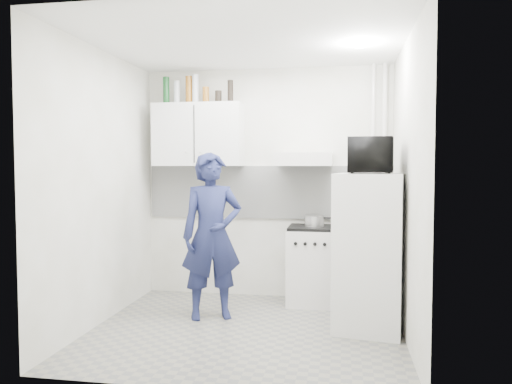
# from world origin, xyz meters

# --- Properties ---
(floor) EXTENTS (2.80, 2.80, 0.00)m
(floor) POSITION_xyz_m (0.00, 0.00, 0.00)
(floor) COLOR gray
(floor) RESTS_ON ground
(ceiling) EXTENTS (2.80, 2.80, 0.00)m
(ceiling) POSITION_xyz_m (0.00, 0.00, 2.60)
(ceiling) COLOR white
(ceiling) RESTS_ON wall_back
(wall_back) EXTENTS (2.80, 0.00, 2.80)m
(wall_back) POSITION_xyz_m (0.00, 1.25, 1.30)
(wall_back) COLOR white
(wall_back) RESTS_ON floor
(wall_left) EXTENTS (0.00, 2.60, 2.60)m
(wall_left) POSITION_xyz_m (-1.40, 0.00, 1.30)
(wall_left) COLOR white
(wall_left) RESTS_ON floor
(wall_right) EXTENTS (0.00, 2.60, 2.60)m
(wall_right) POSITION_xyz_m (1.40, 0.00, 1.30)
(wall_right) COLOR white
(wall_right) RESTS_ON floor
(person) EXTENTS (0.70, 0.59, 1.63)m
(person) POSITION_xyz_m (-0.40, 0.33, 0.82)
(person) COLOR #1B2048
(person) RESTS_ON floor
(stove) EXTENTS (0.51, 0.51, 0.82)m
(stove) POSITION_xyz_m (0.53, 1.00, 0.41)
(stove) COLOR silver
(stove) RESTS_ON floor
(fridge) EXTENTS (0.68, 0.68, 1.43)m
(fridge) POSITION_xyz_m (1.10, 0.21, 0.72)
(fridge) COLOR white
(fridge) RESTS_ON floor
(stove_top) EXTENTS (0.49, 0.49, 0.03)m
(stove_top) POSITION_xyz_m (0.53, 1.00, 0.83)
(stove_top) COLOR black
(stove_top) RESTS_ON stove
(saucepan) EXTENTS (0.21, 0.21, 0.11)m
(saucepan) POSITION_xyz_m (0.56, 1.01, 0.90)
(saucepan) COLOR silver
(saucepan) RESTS_ON stove_top
(microwave) EXTENTS (0.59, 0.41, 0.32)m
(microwave) POSITION_xyz_m (1.10, 0.21, 1.59)
(microwave) COLOR black
(microwave) RESTS_ON fridge
(bottle_a) EXTENTS (0.07, 0.07, 0.31)m
(bottle_a) POSITION_xyz_m (-1.13, 1.07, 2.35)
(bottle_a) COLOR #144C1E
(bottle_a) RESTS_ON upper_cabinet
(bottle_b) EXTENTS (0.07, 0.07, 0.26)m
(bottle_b) POSITION_xyz_m (-1.00, 1.07, 2.33)
(bottle_b) COLOR #B2B7BC
(bottle_b) RESTS_ON upper_cabinet
(bottle_c) EXTENTS (0.07, 0.07, 0.31)m
(bottle_c) POSITION_xyz_m (-0.86, 1.07, 2.35)
(bottle_c) COLOR brown
(bottle_c) RESTS_ON upper_cabinet
(bottle_d) EXTENTS (0.07, 0.07, 0.33)m
(bottle_d) POSITION_xyz_m (-0.78, 1.07, 2.36)
(bottle_d) COLOR #B2B7BC
(bottle_d) RESTS_ON upper_cabinet
(canister_a) EXTENTS (0.07, 0.07, 0.19)m
(canister_a) POSITION_xyz_m (-0.66, 1.07, 2.29)
(canister_a) COLOR brown
(canister_a) RESTS_ON upper_cabinet
(canister_b) EXTENTS (0.07, 0.07, 0.14)m
(canister_b) POSITION_xyz_m (-0.52, 1.07, 2.27)
(canister_b) COLOR black
(canister_b) RESTS_ON upper_cabinet
(bottle_e) EXTENTS (0.06, 0.06, 0.25)m
(bottle_e) POSITION_xyz_m (-0.38, 1.07, 2.33)
(bottle_e) COLOR black
(bottle_e) RESTS_ON upper_cabinet
(upper_cabinet) EXTENTS (1.00, 0.35, 0.70)m
(upper_cabinet) POSITION_xyz_m (-0.75, 1.07, 1.85)
(upper_cabinet) COLOR white
(upper_cabinet) RESTS_ON wall_back
(range_hood) EXTENTS (0.60, 0.50, 0.14)m
(range_hood) POSITION_xyz_m (0.45, 1.00, 1.57)
(range_hood) COLOR silver
(range_hood) RESTS_ON wall_back
(backsplash) EXTENTS (2.74, 0.03, 0.60)m
(backsplash) POSITION_xyz_m (0.00, 1.24, 1.20)
(backsplash) COLOR white
(backsplash) RESTS_ON wall_back
(pipe_a) EXTENTS (0.05, 0.05, 2.60)m
(pipe_a) POSITION_xyz_m (1.30, 1.17, 1.30)
(pipe_a) COLOR silver
(pipe_a) RESTS_ON floor
(pipe_b) EXTENTS (0.04, 0.04, 2.60)m
(pipe_b) POSITION_xyz_m (1.18, 1.17, 1.30)
(pipe_b) COLOR silver
(pipe_b) RESTS_ON floor
(ceiling_spot_fixture) EXTENTS (0.10, 0.10, 0.02)m
(ceiling_spot_fixture) POSITION_xyz_m (1.00, 0.20, 2.57)
(ceiling_spot_fixture) COLOR white
(ceiling_spot_fixture) RESTS_ON ceiling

